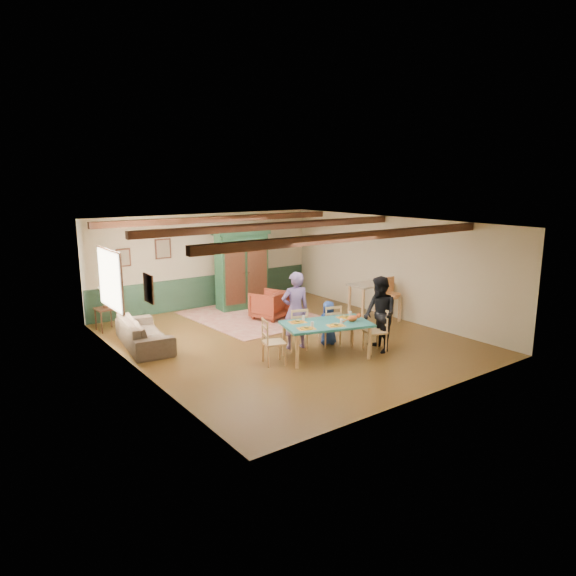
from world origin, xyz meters
TOP-DOWN VIEW (x-y plane):
  - floor at (0.00, 0.00)m, footprint 8.00×8.00m
  - wall_back at (0.00, 4.00)m, footprint 7.00×0.02m
  - wall_left at (-3.50, 0.00)m, footprint 0.02×8.00m
  - wall_right at (3.50, 0.00)m, footprint 0.02×8.00m
  - ceiling at (0.00, 0.00)m, footprint 7.00×8.00m
  - wainscot_back at (0.00, 3.98)m, footprint 6.95×0.03m
  - ceiling_beam_front at (0.00, -2.30)m, footprint 6.95×0.16m
  - ceiling_beam_mid at (0.00, 0.40)m, footprint 6.95×0.16m
  - ceiling_beam_back at (0.00, 3.00)m, footprint 6.95×0.16m
  - window_left at (-3.47, 1.70)m, footprint 0.06×1.60m
  - picture_left_wall at (-3.47, -0.60)m, footprint 0.04×0.42m
  - picture_back_a at (-1.30, 3.97)m, footprint 0.45×0.04m
  - picture_back_b at (-2.40, 3.97)m, footprint 0.38×0.04m
  - dining_table at (-0.07, -1.50)m, footprint 2.00×1.46m
  - dining_chair_far_left at (-0.24, -0.70)m, footprint 0.52×0.54m
  - dining_chair_far_right at (0.52, -0.92)m, footprint 0.52×0.54m
  - dining_chair_end_left at (-1.16, -1.17)m, footprint 0.54×0.52m
  - dining_chair_end_right at (1.03, -1.82)m, footprint 0.54×0.52m
  - person_man at (-0.22, -0.62)m, footprint 0.72×0.57m
  - person_woman at (1.12, -1.85)m, footprint 0.82×0.94m
  - person_child at (0.54, -0.85)m, footprint 0.56×0.44m
  - cat at (0.43, -1.75)m, footprint 0.38×0.24m
  - place_setting_near_left at (-0.66, -1.58)m, footprint 0.47×0.40m
  - place_setting_near_center at (-0.04, -1.76)m, footprint 0.47×0.40m
  - place_setting_far_left at (-0.52, -1.10)m, footprint 0.47×0.40m
  - place_setting_far_right at (0.53, -1.41)m, footprint 0.47×0.40m
  - area_rug at (0.43, 2.21)m, footprint 3.10×3.61m
  - armoire at (0.71, 3.18)m, footprint 1.63×0.75m
  - armchair at (0.68, 1.75)m, footprint 1.06×1.07m
  - sofa at (-2.87, 1.46)m, footprint 1.11×2.24m
  - end_table at (-3.17, 3.19)m, footprint 0.50×0.50m
  - table_lamp at (-3.17, 3.19)m, footprint 0.31×0.31m
  - counter_table at (2.88, 0.20)m, footprint 1.15×0.67m
  - bar_stool_left at (3.06, -0.39)m, footprint 0.41×0.44m
  - bar_stool_right at (3.14, -0.37)m, footprint 0.43×0.47m

SIDE VIEW (x-z plane):
  - floor at x=0.00m, z-range 0.00..0.00m
  - area_rug at x=0.43m, z-range 0.00..0.01m
  - end_table at x=-3.17m, z-range 0.00..0.57m
  - sofa at x=-2.87m, z-range 0.00..0.63m
  - dining_table at x=-0.07m, z-range 0.00..0.74m
  - armchair at x=0.68m, z-range 0.00..0.75m
  - wainscot_back at x=0.00m, z-range 0.00..0.90m
  - dining_chair_far_left at x=-0.24m, z-range 0.00..0.94m
  - dining_chair_far_right at x=0.52m, z-range 0.00..0.94m
  - dining_chair_end_left at x=-1.16m, z-range 0.00..0.94m
  - dining_chair_end_right at x=1.03m, z-range 0.00..0.94m
  - counter_table at x=2.88m, z-range 0.00..0.96m
  - person_child at x=0.54m, z-range 0.00..1.00m
  - bar_stool_left at x=3.06m, z-range 0.00..1.09m
  - bar_stool_right at x=3.14m, z-range 0.00..1.16m
  - place_setting_near_left at x=-0.66m, z-range 0.74..0.85m
  - place_setting_near_center at x=-0.04m, z-range 0.74..0.85m
  - place_setting_far_left at x=-0.52m, z-range 0.74..0.85m
  - place_setting_far_right at x=0.53m, z-range 0.74..0.85m
  - person_woman at x=1.12m, z-range 0.00..1.64m
  - cat at x=0.43m, z-range 0.74..0.92m
  - table_lamp at x=-3.17m, z-range 0.57..1.10m
  - person_man at x=-0.22m, z-range 0.00..1.71m
  - armoire at x=0.71m, z-range 0.00..2.24m
  - wall_back at x=0.00m, z-range 0.00..2.70m
  - wall_left at x=-3.50m, z-range 0.00..2.70m
  - wall_right at x=3.50m, z-range 0.00..2.70m
  - window_left at x=-3.47m, z-range 0.90..2.20m
  - picture_back_b at x=-2.40m, z-range 1.41..1.89m
  - picture_left_wall at x=-3.47m, z-range 1.49..2.01m
  - picture_back_a at x=-1.30m, z-range 1.52..2.08m
  - ceiling_beam_front at x=0.00m, z-range 2.53..2.69m
  - ceiling_beam_mid at x=0.00m, z-range 2.53..2.69m
  - ceiling_beam_back at x=0.00m, z-range 2.53..2.69m
  - ceiling at x=0.00m, z-range 2.69..2.71m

